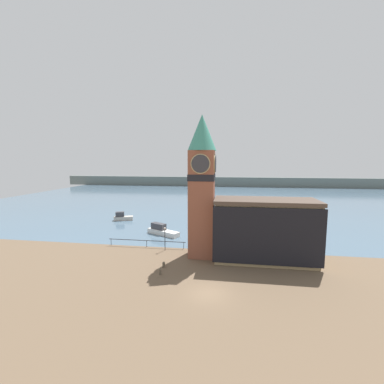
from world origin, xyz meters
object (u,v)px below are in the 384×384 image
object	(u,v)px
boat_far	(123,217)
mooring_bollard_near	(164,264)
pier_building	(265,230)
mooring_bollard_far	(160,271)
clock_tower	(202,183)
boat_near	(162,231)
lamp_post	(165,234)

from	to	relation	value
boat_far	mooring_bollard_near	distance (m)	29.05
pier_building	mooring_bollard_far	size ratio (longest dim) A/B	18.15
mooring_bollard_near	mooring_bollard_far	xyz separation A→B (m)	(0.14, -2.24, 0.04)
clock_tower	pier_building	world-z (taller)	clock_tower
clock_tower	boat_far	world-z (taller)	clock_tower
pier_building	mooring_bollard_near	size ratio (longest dim) A/B	19.82
boat_near	boat_far	world-z (taller)	boat_near
mooring_bollard_far	lamp_post	xyz separation A→B (m)	(-1.51, 8.31, 2.13)
mooring_bollard_near	mooring_bollard_far	world-z (taller)	mooring_bollard_far
pier_building	boat_far	bearing A→B (deg)	145.50
boat_near	mooring_bollard_far	bearing A→B (deg)	-46.89
clock_tower	boat_near	distance (m)	16.12
mooring_bollard_near	lamp_post	bearing A→B (deg)	102.71
boat_far	lamp_post	distance (m)	23.41
pier_building	lamp_post	world-z (taller)	pier_building
lamp_post	clock_tower	bearing A→B (deg)	-12.71
lamp_post	pier_building	bearing A→B (deg)	-7.51
boat_near	pier_building	bearing A→B (deg)	-1.85
mooring_bollard_far	pier_building	bearing A→B (deg)	26.44
pier_building	boat_near	xyz separation A→B (m)	(-17.11, 10.16, -3.55)
mooring_bollard_near	lamp_post	world-z (taller)	lamp_post
mooring_bollard_far	boat_near	bearing A→B (deg)	104.27
pier_building	boat_far	xyz separation A→B (m)	(-29.12, 20.02, -3.55)
pier_building	boat_near	distance (m)	20.21
boat_far	mooring_bollard_near	bearing A→B (deg)	-76.05
mooring_bollard_near	mooring_bollard_far	size ratio (longest dim) A/B	0.92
mooring_bollard_near	lamp_post	xyz separation A→B (m)	(-1.37, 6.08, 2.17)
mooring_bollard_near	boat_near	bearing A→B (deg)	105.85
clock_tower	mooring_bollard_far	world-z (taller)	clock_tower
boat_near	mooring_bollard_far	world-z (taller)	boat_near
boat_far	mooring_bollard_far	bearing A→B (deg)	-78.12
boat_far	lamp_post	xyz separation A→B (m)	(14.71, -18.12, 1.83)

